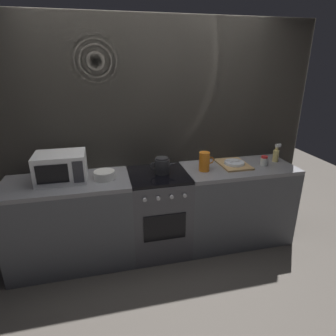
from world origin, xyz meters
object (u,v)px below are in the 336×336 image
object	(u,v)px
microwave	(61,167)
pitcher	(204,162)
mixing_bowl	(104,175)
stove_unit	(159,212)
kettle	(162,166)
dish_pile	(234,164)
spray_bottle	(276,155)
spice_jar	(264,161)

from	to	relation	value
microwave	pitcher	distance (m)	1.41
mixing_bowl	stove_unit	bearing A→B (deg)	1.66
kettle	pitcher	world-z (taller)	pitcher
kettle	dish_pile	world-z (taller)	kettle
mixing_bowl	pitcher	bearing A→B (deg)	-0.91
pitcher	mixing_bowl	bearing A→B (deg)	179.09
spray_bottle	mixing_bowl	bearing A→B (deg)	-177.78
mixing_bowl	pitcher	size ratio (longest dim) A/B	1.00
microwave	dish_pile	world-z (taller)	microwave
pitcher	dish_pile	bearing A→B (deg)	11.65
microwave	mixing_bowl	world-z (taller)	microwave
pitcher	spice_jar	bearing A→B (deg)	0.27
pitcher	spice_jar	distance (m)	0.70
kettle	spray_bottle	world-z (taller)	spray_bottle
microwave	kettle	bearing A→B (deg)	-2.56
mixing_bowl	pitcher	xyz separation A→B (m)	(1.02, -0.02, 0.06)
microwave	pitcher	size ratio (longest dim) A/B	2.30
mixing_bowl	spice_jar	bearing A→B (deg)	-0.43
stove_unit	pitcher	distance (m)	0.73
kettle	mixing_bowl	size ratio (longest dim) A/B	1.42
stove_unit	spice_jar	size ratio (longest dim) A/B	8.57
stove_unit	spice_jar	distance (m)	1.28
dish_pile	spray_bottle	xyz separation A→B (m)	(0.52, 0.01, 0.06)
dish_pile	spray_bottle	size ratio (longest dim) A/B	1.97
mixing_bowl	spray_bottle	world-z (taller)	spray_bottle
pitcher	spice_jar	size ratio (longest dim) A/B	1.90
spice_jar	spray_bottle	xyz separation A→B (m)	(0.20, 0.09, 0.03)
kettle	spray_bottle	size ratio (longest dim) A/B	1.40
pitcher	dish_pile	distance (m)	0.39
kettle	spray_bottle	bearing A→B (deg)	2.61
spice_jar	stove_unit	bearing A→B (deg)	178.62
microwave	spice_jar	size ratio (longest dim) A/B	4.38
pitcher	spray_bottle	distance (m)	0.90
pitcher	stove_unit	bearing A→B (deg)	176.25
mixing_bowl	spray_bottle	bearing A→B (deg)	2.22
stove_unit	microwave	distance (m)	1.10
kettle	pitcher	distance (m)	0.44
microwave	mixing_bowl	xyz separation A→B (m)	(0.39, -0.06, -0.10)
stove_unit	kettle	xyz separation A→B (m)	(0.04, -0.00, 0.53)
spice_jar	dish_pile	bearing A→B (deg)	167.20
microwave	mixing_bowl	distance (m)	0.41
microwave	dish_pile	distance (m)	1.78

